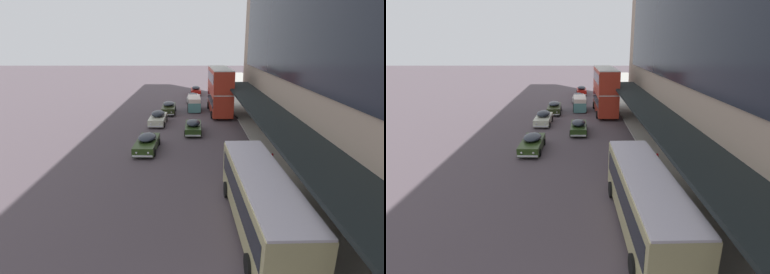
% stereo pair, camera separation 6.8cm
% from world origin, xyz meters
% --- Properties ---
extents(transit_bus_kerbside_front, '(2.95, 9.23, 6.15)m').
position_xyz_m(transit_bus_kerbside_front, '(3.95, 34.22, 3.32)').
color(transit_bus_kerbside_front, '#B32F1E').
rests_on(transit_bus_kerbside_front, ground).
extents(transit_bus_kerbside_rear, '(2.95, 10.56, 3.21)m').
position_xyz_m(transit_bus_kerbside_rear, '(3.72, 7.37, 1.85)').
color(transit_bus_kerbside_rear, tan).
rests_on(transit_bus_kerbside_rear, ground).
extents(sedan_oncoming_front, '(2.04, 5.00, 1.46)m').
position_xyz_m(sedan_oncoming_front, '(-3.89, 19.49, 0.73)').
color(sedan_oncoming_front, '#2A3F18').
rests_on(sedan_oncoming_front, ground).
extents(sedan_second_near, '(1.99, 4.77, 1.43)m').
position_xyz_m(sedan_second_near, '(0.31, 42.78, 0.72)').
color(sedan_second_near, beige).
rests_on(sedan_second_near, ground).
extents(sedan_second_mid, '(2.01, 4.75, 1.59)m').
position_xyz_m(sedan_second_mid, '(-3.88, 28.55, 0.78)').
color(sedan_second_mid, beige).
rests_on(sedan_second_mid, ground).
extents(sedan_lead_near, '(1.95, 5.04, 1.54)m').
position_xyz_m(sedan_lead_near, '(-3.02, 34.46, 0.77)').
color(sedan_lead_near, '#293016').
rests_on(sedan_lead_near, ground).
extents(sedan_far_back, '(1.86, 4.52, 1.50)m').
position_xyz_m(sedan_far_back, '(0.32, 24.87, 0.74)').
color(sedan_far_back, '#273D17').
rests_on(sedan_far_back, ground).
extents(sedan_oncoming_rear, '(1.91, 4.87, 1.60)m').
position_xyz_m(sedan_oncoming_rear, '(0.92, 49.72, 0.78)').
color(sedan_oncoming_rear, '#B01710').
rests_on(sedan_oncoming_rear, ground).
extents(vw_van, '(1.96, 4.58, 1.96)m').
position_xyz_m(vw_van, '(0.50, 36.23, 1.10)').
color(vw_van, teal).
rests_on(vw_van, ground).
extents(fire_hydrant, '(0.20, 0.40, 0.70)m').
position_xyz_m(fire_hydrant, '(6.71, 16.43, 0.49)').
color(fire_hydrant, red).
rests_on(fire_hydrant, sidewalk_kerb).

